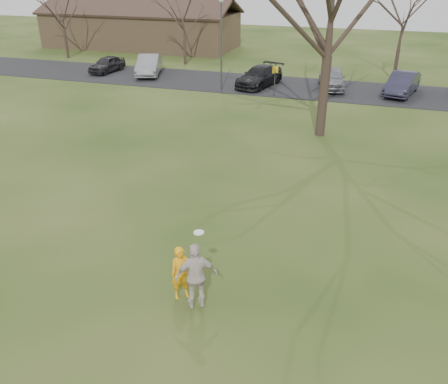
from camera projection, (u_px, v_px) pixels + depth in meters
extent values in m
plane|color=#1E380F|center=(181.00, 302.00, 12.88)|extent=(120.00, 120.00, 0.00)
cube|color=black|center=(309.00, 88.00, 34.18)|extent=(62.00, 6.50, 0.04)
imported|color=orange|center=(181.00, 273.00, 12.72)|extent=(0.70, 0.66, 1.61)
imported|color=#27272A|center=(107.00, 64.00, 38.78)|extent=(1.88, 3.89, 1.28)
imported|color=gray|center=(149.00, 65.00, 37.81)|extent=(3.08, 5.08, 1.58)
imported|color=black|center=(259.00, 76.00, 34.44)|extent=(3.18, 5.22, 1.41)
imported|color=gray|center=(332.00, 78.00, 33.79)|extent=(2.38, 4.59, 1.49)
imported|color=#28273B|center=(402.00, 83.00, 32.24)|extent=(2.68, 4.85, 1.52)
imported|color=beige|center=(196.00, 276.00, 12.08)|extent=(1.21, 0.98, 1.93)
cylinder|color=white|center=(199.00, 232.00, 11.66)|extent=(0.27, 0.27, 0.03)
cube|color=#8C6D4C|center=(141.00, 30.00, 49.83)|extent=(20.00, 8.00, 3.50)
cube|color=#33231C|center=(130.00, 7.00, 46.96)|extent=(20.60, 4.40, 1.78)
cube|color=#33231C|center=(148.00, 3.00, 50.46)|extent=(20.60, 4.40, 1.78)
cylinder|color=#47474C|center=(221.00, 48.00, 32.32)|extent=(0.12, 0.12, 6.00)
sphere|color=beige|center=(221.00, 0.00, 30.92)|extent=(0.34, 0.34, 0.34)
cylinder|color=#47474C|center=(275.00, 82.00, 31.72)|extent=(0.06, 0.06, 2.00)
cube|color=yellow|center=(275.00, 70.00, 31.34)|extent=(0.35, 0.35, 0.45)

